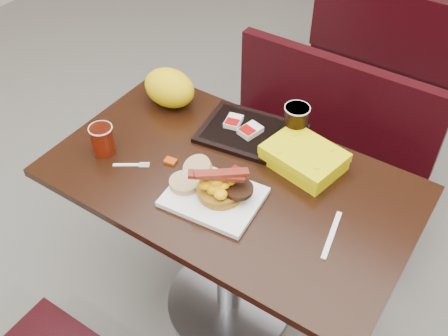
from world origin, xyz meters
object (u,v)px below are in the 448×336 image
Objects in this scene: bench_far_s at (403,38)px; hashbrown_sleeve_left at (234,121)px; knife at (332,235)px; coffee_cup_far at (296,121)px; table_near at (230,248)px; fork at (126,165)px; paper_bag at (169,88)px; coffee_cup_near at (103,140)px; tray at (252,134)px; pancake_stack at (221,191)px; bench_near_n at (313,149)px; clamshell at (304,158)px; platter at (214,197)px; hashbrown_sleeve_right at (250,130)px.

bench_far_s is 13.69× the size of hashbrown_sleeve_left.
coffee_cup_far is (-0.30, 0.33, 0.07)m from knife.
hashbrown_sleeve_left is (-0.13, 0.23, 0.40)m from table_near.
hashbrown_sleeve_left is at bearing -94.59° from bench_far_s.
fork is (-0.33, -0.14, 0.38)m from table_near.
fork is at bearing -132.42° from coffee_cup_far.
paper_bag is (-0.41, -1.68, 0.46)m from bench_far_s.
coffee_cup_far reaches higher than coffee_cup_near.
coffee_cup_near is 0.92× the size of coffee_cup_far.
table_near is 0.45m from tray.
bench_far_s is 7.01× the size of pancake_stack.
pancake_stack reaches higher than bench_far_s.
fork reaches higher than bench_far_s.
fork is 0.64× the size of knife.
clamshell reaches higher than bench_near_n.
paper_bag is (-0.28, -0.01, 0.04)m from hashbrown_sleeve_left.
platter is at bearing -86.35° from table_near.
coffee_cup_far is (0.21, 0.07, 0.05)m from hashbrown_sleeve_left.
knife reaches higher than table_near.
pancake_stack is 0.54m from paper_bag.
bench_near_n is 1.04m from coffee_cup_near.
coffee_cup_near reaches higher than bench_near_n.
bench_far_s is at bearing 77.96° from coffee_cup_near.
platter is 2.74× the size of coffee_cup_near.
coffee_cup_far is at bearing 5.81° from hashbrown_sleeve_left.
table_near is at bearing -61.33° from hashbrown_sleeve_right.
clamshell is at bearing -20.25° from hashbrown_sleeve_left.
tray is (0.38, 0.35, -0.04)m from coffee_cup_near.
tray is 0.17m from coffee_cup_far.
hashbrown_sleeve_left is at bearing 120.71° from table_near.
coffee_cup_near is at bearing 177.58° from platter.
paper_bag is at bearing 69.91° from fork.
fork is 1.06× the size of coffee_cup_far.
knife is 0.84m from paper_bag.
clamshell is (0.09, -0.11, -0.04)m from coffee_cup_far.
hashbrown_sleeve_right is at bearing 0.03° from paper_bag.
coffee_cup_near is at bearing 139.64° from fork.
tray is 1.73× the size of paper_bag.
coffee_cup_near is at bearing -175.20° from pancake_stack.
bench_near_n is at bearing 85.08° from platter.
bench_near_n is 0.62m from coffee_cup_far.
bench_near_n and bench_far_s have the same top height.
pancake_stack is at bearing -61.54° from hashbrown_sleeve_right.
pancake_stack is 0.57× the size of clamshell.
platter is 3.65× the size of hashbrown_sleeve_right.
knife is 0.58m from hashbrown_sleeve_left.
fork is 0.60× the size of paper_bag.
tray is (0.27, 0.37, 0.01)m from fork.
knife is 0.31m from clamshell.
coffee_cup_far is at bearing -79.20° from bench_near_n.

